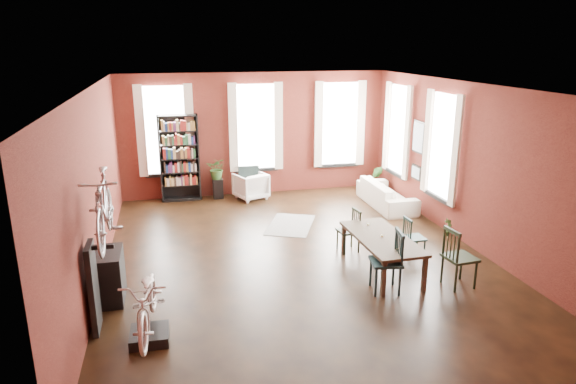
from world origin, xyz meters
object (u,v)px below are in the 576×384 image
object	(u,v)px
bike_trainer	(150,336)
bicycle_floor	(146,275)
dining_chair_b	(348,231)
bookshelf	(180,158)
cream_sofa	(387,190)
white_armchair	(251,185)
dining_chair_a	(386,262)
dining_chair_d	(414,238)
dining_chair_c	(460,257)
plant_stand	(218,189)
console_table	(110,276)
dining_table	(381,254)

from	to	relation	value
bike_trainer	bicycle_floor	size ratio (longest dim) A/B	0.31
dining_chair_b	bookshelf	world-z (taller)	bookshelf
bicycle_floor	cream_sofa	bearing A→B (deg)	45.58
white_armchair	bicycle_floor	xyz separation A→B (m)	(-2.41, -6.23, 0.60)
cream_sofa	dining_chair_a	bearing A→B (deg)	155.92
bookshelf	dining_chair_d	bearing A→B (deg)	-49.11
dining_chair_c	bike_trainer	distance (m)	5.05
white_armchair	plant_stand	xyz separation A→B (m)	(-0.83, 0.25, -0.12)
dining_chair_b	console_table	distance (m)	4.43
white_armchair	bicycle_floor	distance (m)	6.71
dining_table	dining_chair_b	bearing A→B (deg)	102.34
dining_chair_d	dining_chair_b	bearing A→B (deg)	61.49
console_table	plant_stand	distance (m)	5.59
bookshelf	console_table	size ratio (longest dim) A/B	2.75
dining_chair_d	bike_trainer	bearing A→B (deg)	109.64
dining_chair_b	dining_chair_a	bearing A→B (deg)	-5.81
dining_chair_c	dining_table	bearing A→B (deg)	45.98
bookshelf	plant_stand	world-z (taller)	bookshelf
white_armchair	console_table	distance (m)	5.75
white_armchair	cream_sofa	size ratio (longest dim) A/B	0.36
dining_chair_d	plant_stand	world-z (taller)	dining_chair_d
dining_chair_d	white_armchair	size ratio (longest dim) A/B	1.05
dining_chair_d	bike_trainer	distance (m)	5.15
dining_chair_c	white_armchair	world-z (taller)	dining_chair_c
bike_trainer	bicycle_floor	xyz separation A→B (m)	(0.02, 0.02, 0.91)
bike_trainer	dining_table	bearing A→B (deg)	18.88
cream_sofa	bookshelf	bearing A→B (deg)	71.05
dining_chair_b	plant_stand	xyz separation A→B (m)	(-2.11, 4.14, -0.16)
console_table	bicycle_floor	xyz separation A→B (m)	(0.63, -1.35, 0.58)
bookshelf	bike_trainer	distance (m)	6.68
bike_trainer	plant_stand	distance (m)	6.70
dining_chair_a	bicycle_floor	bearing A→B (deg)	-71.04
bookshelf	dining_chair_a	bearing A→B (deg)	-62.75
dining_chair_b	white_armchair	xyz separation A→B (m)	(-1.28, 3.89, -0.04)
dining_chair_d	bicycle_floor	xyz separation A→B (m)	(-4.80, -1.77, 0.59)
dining_chair_a	dining_chair_d	size ratio (longest dim) A/B	1.31
dining_chair_a	white_armchair	size ratio (longest dim) A/B	1.37
bookshelf	cream_sofa	size ratio (longest dim) A/B	1.06
dining_chair_b	bike_trainer	world-z (taller)	dining_chair_b
plant_stand	white_armchair	bearing A→B (deg)	-17.06
dining_table	dining_chair_c	size ratio (longest dim) A/B	1.87
dining_chair_b	dining_chair_d	bearing A→B (deg)	55.80
dining_chair_c	bike_trainer	size ratio (longest dim) A/B	1.98
dining_chair_c	bicycle_floor	bearing A→B (deg)	90.58
plant_stand	bicycle_floor	size ratio (longest dim) A/B	0.31
dining_chair_a	dining_table	bearing A→B (deg)	171.43
console_table	dining_chair_a	bearing A→B (deg)	-9.62
bookshelf	bike_trainer	size ratio (longest dim) A/B	4.26
dining_chair_d	cream_sofa	bearing A→B (deg)	-15.30
dining_chair_c	dining_chair_b	bearing A→B (deg)	29.74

